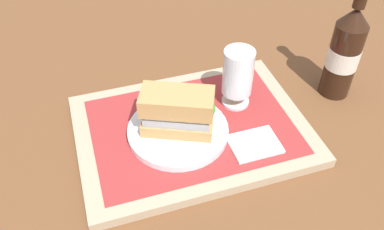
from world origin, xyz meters
TOP-DOWN VIEW (x-y plane):
  - ground_plane at (0.00, 0.00)m, footprint 3.00×3.00m
  - tray at (0.00, 0.00)m, footprint 0.44×0.32m
  - placemat at (0.00, 0.00)m, footprint 0.38×0.27m
  - plate at (-0.03, -0.01)m, footprint 0.19×0.19m
  - sandwich at (-0.03, -0.01)m, footprint 0.14×0.11m
  - beer_glass at (0.11, 0.04)m, footprint 0.06×0.06m
  - napkin_folded at (0.09, -0.08)m, footprint 0.09×0.07m
  - beer_bottle at (0.33, 0.03)m, footprint 0.07×0.07m

SIDE VIEW (x-z plane):
  - ground_plane at x=0.00m, z-range 0.00..0.00m
  - tray at x=0.00m, z-range 0.00..0.02m
  - placemat at x=0.00m, z-range 0.02..0.02m
  - napkin_folded at x=0.09m, z-range 0.02..0.03m
  - plate at x=-0.03m, z-range 0.02..0.04m
  - sandwich at x=-0.03m, z-range 0.04..0.12m
  - beer_glass at x=0.11m, z-range 0.03..0.15m
  - beer_bottle at x=0.33m, z-range -0.03..0.24m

